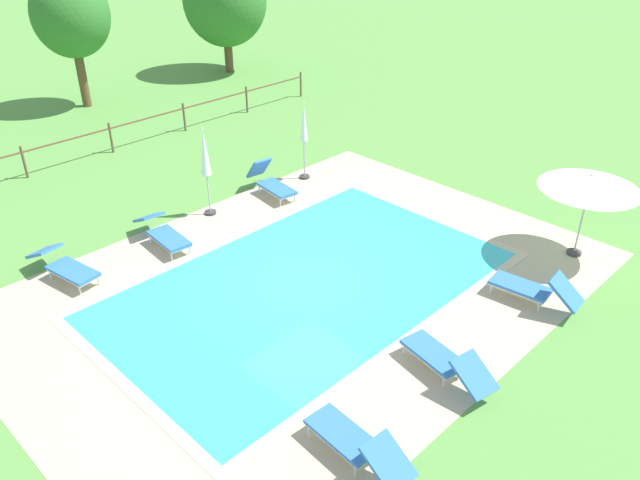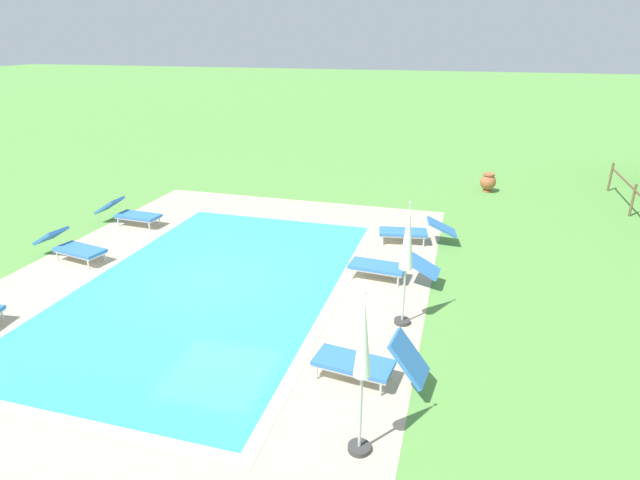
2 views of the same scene
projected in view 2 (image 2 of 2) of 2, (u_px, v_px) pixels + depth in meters
ground_plane at (211, 284)px, 11.89m from camera, size 160.00×160.00×0.00m
pool_deck_paving at (211, 284)px, 11.89m from camera, size 13.46×9.77×0.01m
swimming_pool_water at (211, 284)px, 11.89m from camera, size 9.25×5.57×0.01m
pool_coping_rim at (211, 283)px, 11.89m from camera, size 9.73×6.05×0.01m
sun_lounger_north_near_steps at (414, 231)px, 14.11m from camera, size 0.94×2.14×0.71m
sun_lounger_north_mid at (71, 246)px, 13.07m from camera, size 0.97×2.13×0.76m
sun_lounger_north_far at (369, 362)px, 8.37m from camera, size 0.83×1.92×0.99m
sun_lounger_south_near_corner at (390, 266)px, 11.94m from camera, size 0.78×2.12×0.71m
sun_lounger_south_mid at (130, 213)px, 15.50m from camera, size 0.73×2.07×0.78m
patio_umbrella_closed_row_west at (407, 245)px, 9.65m from camera, size 0.32×0.32×2.54m
patio_umbrella_closed_row_mid_west at (363, 352)px, 6.53m from camera, size 0.32×0.32×2.47m
terracotta_urn_near_fence at (488, 182)px, 18.76m from camera, size 0.56×0.56×0.69m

